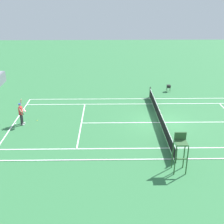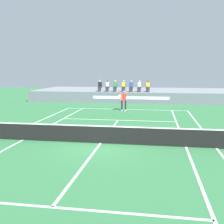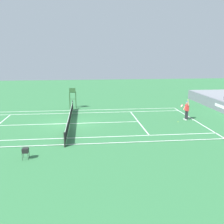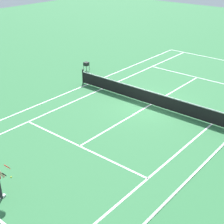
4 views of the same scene
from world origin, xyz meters
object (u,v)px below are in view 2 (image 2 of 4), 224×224
spectator_seated_2 (115,86)px  spectator_seated_5 (139,86)px  spectator_seated_0 (100,86)px  spectator_seated_4 (131,86)px  spectator_seated_1 (107,86)px  tennis_ball (130,112)px  spectator_seated_3 (123,86)px  tennis_player (124,100)px  spectator_seated_6 (148,86)px

spectator_seated_2 → spectator_seated_5: (2.69, 0.00, 0.00)m
spectator_seated_0 → spectator_seated_4: (3.52, 0.00, 0.00)m
spectator_seated_1 → tennis_ball: bearing=-65.8°
spectator_seated_3 → spectator_seated_4: 0.84m
spectator_seated_4 → tennis_player: 6.17m
spectator_seated_0 → spectator_seated_1: (0.88, 0.00, 0.00)m
spectator_seated_4 → spectator_seated_6: (1.84, 0.00, 0.00)m
spectator_seated_0 → spectator_seated_5: size_ratio=1.00×
spectator_seated_2 → spectator_seated_4: bearing=0.0°
spectator_seated_0 → tennis_ball: 8.43m
spectator_seated_4 → tennis_ball: 7.40m
spectator_seated_0 → tennis_ball: bearing=-60.2°
spectator_seated_1 → spectator_seated_4: bearing=0.0°
spectator_seated_0 → spectator_seated_2: bearing=0.0°
spectator_seated_3 → tennis_ball: (1.41, -7.15, -1.80)m
spectator_seated_4 → tennis_ball: (0.57, -7.15, -1.80)m
spectator_seated_3 → spectator_seated_5: size_ratio=1.00×
spectator_seated_1 → spectator_seated_4: (2.64, 0.00, 0.00)m
spectator_seated_3 → tennis_ball: size_ratio=18.60×
spectator_seated_1 → spectator_seated_5: same height
spectator_seated_3 → spectator_seated_4: same height
spectator_seated_1 → spectator_seated_6: 4.48m
spectator_seated_0 → tennis_player: bearing=-60.8°
spectator_seated_4 → tennis_player: bearing=-90.9°
spectator_seated_4 → spectator_seated_3: bearing=180.0°
spectator_seated_2 → spectator_seated_3: size_ratio=1.00×
spectator_seated_0 → spectator_seated_6: size_ratio=1.00×
spectator_seated_0 → spectator_seated_3: bearing=0.0°
spectator_seated_1 → spectator_seated_5: bearing=0.0°
spectator_seated_1 → tennis_ball: size_ratio=18.60×
tennis_ball → spectator_seated_3: bearing=101.1°
spectator_seated_2 → tennis_ball: (2.35, -7.15, -1.80)m
spectator_seated_0 → spectator_seated_6: 5.36m
spectator_seated_3 → spectator_seated_5: (1.75, 0.00, 0.00)m
spectator_seated_5 → tennis_ball: size_ratio=18.60×
tennis_ball → spectator_seated_6: bearing=79.9°
spectator_seated_1 → spectator_seated_5: size_ratio=1.00×
spectator_seated_6 → tennis_player: (-1.94, -6.11, -0.84)m
spectator_seated_1 → spectator_seated_3: bearing=0.0°
spectator_seated_4 → spectator_seated_0: bearing=180.0°
spectator_seated_3 → tennis_player: (0.74, -6.11, -0.84)m
spectator_seated_0 → spectator_seated_5: same height
spectator_seated_5 → spectator_seated_2: bearing=180.0°
spectator_seated_5 → spectator_seated_6: same height
spectator_seated_6 → tennis_ball: bearing=-100.1°
spectator_seated_2 → spectator_seated_3: same height
spectator_seated_2 → spectator_seated_4: (1.78, 0.00, 0.00)m
tennis_player → spectator_seated_1: bearing=112.6°
spectator_seated_2 → spectator_seated_4: 1.78m
spectator_seated_3 → spectator_seated_5: bearing=0.0°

